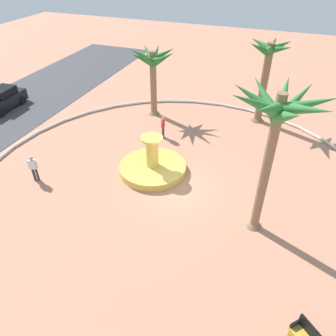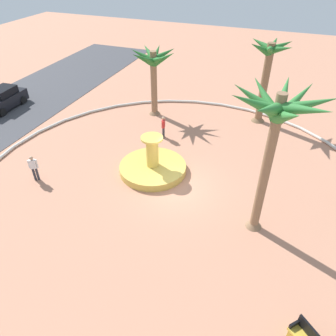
# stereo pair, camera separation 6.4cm
# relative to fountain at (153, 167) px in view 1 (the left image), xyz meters

# --- Properties ---
(ground_plane) EXTENTS (80.00, 80.00, 0.00)m
(ground_plane) POSITION_rel_fountain_xyz_m (-0.95, -1.76, -0.33)
(ground_plane) COLOR tan
(plaza_curb) EXTENTS (23.17, 23.17, 0.20)m
(plaza_curb) POSITION_rel_fountain_xyz_m (-0.95, -1.76, -0.23)
(plaza_curb) COLOR silver
(plaza_curb) RESTS_ON ground
(fountain) EXTENTS (3.99, 3.99, 2.37)m
(fountain) POSITION_rel_fountain_xyz_m (0.00, 0.00, 0.00)
(fountain) COLOR gold
(fountain) RESTS_ON ground
(palm_tree_near_fountain) EXTENTS (4.03, 4.06, 7.16)m
(palm_tree_near_fountain) POSITION_rel_fountain_xyz_m (-2.43, -6.38, 5.38)
(palm_tree_near_fountain) COLOR #8E6B4C
(palm_tree_near_fountain) RESTS_ON ground
(palm_tree_by_curb) EXTENTS (3.52, 3.50, 5.16)m
(palm_tree_by_curb) POSITION_rel_fountain_xyz_m (7.17, 2.91, 3.51)
(palm_tree_by_curb) COLOR #8E6B4C
(palm_tree_by_curb) RESTS_ON ground
(palm_tree_mid_plaza) EXTENTS (3.27, 3.14, 6.05)m
(palm_tree_mid_plaza) POSITION_rel_fountain_xyz_m (8.89, -4.97, 3.82)
(palm_tree_mid_plaza) COLOR brown
(palm_tree_mid_plaza) RESTS_ON ground
(person_cyclist_photo) EXTENTS (0.34, 0.48, 1.63)m
(person_cyclist_photo) POSITION_rel_fountain_xyz_m (-3.18, 5.97, 0.58)
(person_cyclist_photo) COLOR #33333D
(person_cyclist_photo) RESTS_ON ground
(person_pedestrian_stroll) EXTENTS (0.52, 0.27, 1.62)m
(person_pedestrian_stroll) POSITION_rel_fountain_xyz_m (3.95, 0.87, 0.57)
(person_pedestrian_stroll) COLOR #33333D
(person_pedestrian_stroll) RESTS_ON ground
(parked_car_second) EXTENTS (4.08, 2.08, 1.67)m
(parked_car_second) POSITION_rel_fountain_xyz_m (3.73, 14.77, 0.45)
(parked_car_second) COLOR black
(parked_car_second) RESTS_ON ground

